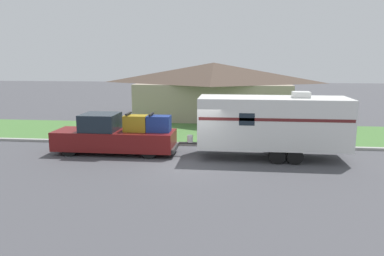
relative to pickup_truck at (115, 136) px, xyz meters
name	(u,v)px	position (x,y,z in m)	size (l,w,h in m)	color
ground_plane	(193,164)	(4.13, -1.57, -0.92)	(120.00, 120.00, 0.00)	#47474C
curb_strip	(200,144)	(4.13, 2.18, -0.85)	(80.00, 0.30, 0.14)	#999993
lawn_strip	(205,133)	(4.13, 5.83, -0.91)	(80.00, 7.00, 0.03)	#477538
house_across_street	(213,90)	(4.27, 12.20, 1.39)	(12.81, 6.64, 4.46)	gray
pickup_truck	(115,136)	(0.00, 0.00, 0.00)	(6.21, 1.91, 2.10)	black
travel_trailer	(273,122)	(7.83, 0.00, 0.84)	(8.10, 2.39, 3.25)	black
mailbox	(344,128)	(11.97, 2.89, 0.14)	(0.48, 0.20, 1.38)	brown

